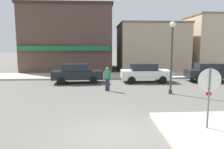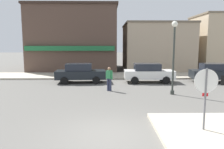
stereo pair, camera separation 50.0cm
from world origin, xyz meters
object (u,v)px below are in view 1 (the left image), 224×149
Objects in this scene: parked_car_second at (145,72)px; pedestrian_crossing_near at (107,78)px; stop_sign at (209,90)px; parked_car_nearest at (77,73)px; lamp_post at (172,47)px; parked_car_third at (210,72)px.

parked_car_second is 2.50× the size of pedestrian_crossing_near.
stop_sign is 1.43× the size of pedestrian_crossing_near.
parked_car_nearest is 4.06m from pedestrian_crossing_near.
lamp_post reaches higher than stop_sign.
stop_sign is 0.57× the size of parked_car_second.
stop_sign is at bearing -117.95° from parked_car_third.
stop_sign reaches higher than parked_car_nearest.
stop_sign is at bearing -65.55° from pedestrian_crossing_near.
parked_car_nearest is 2.56× the size of pedestrian_crossing_near.
lamp_post is 4.59m from pedestrian_crossing_near.
parked_car_nearest and parked_car_second have the same top height.
parked_car_second is at bearing 90.10° from stop_sign.
parked_car_second is at bearing 179.25° from parked_car_third.
parked_car_nearest is 1.02× the size of parked_car_second.
pedestrian_crossing_near reaches higher than parked_car_nearest.
pedestrian_crossing_near is (-3.23, -3.31, 0.06)m from parked_car_second.
parked_car_nearest is at bearing 179.63° from parked_car_third.
parked_car_third is (4.83, 4.33, -2.15)m from lamp_post.
stop_sign is 10.49m from parked_car_second.
lamp_post is 6.83m from parked_car_third.
lamp_post reaches higher than pedestrian_crossing_near.
parked_car_nearest is (-5.60, 10.46, -0.71)m from stop_sign.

